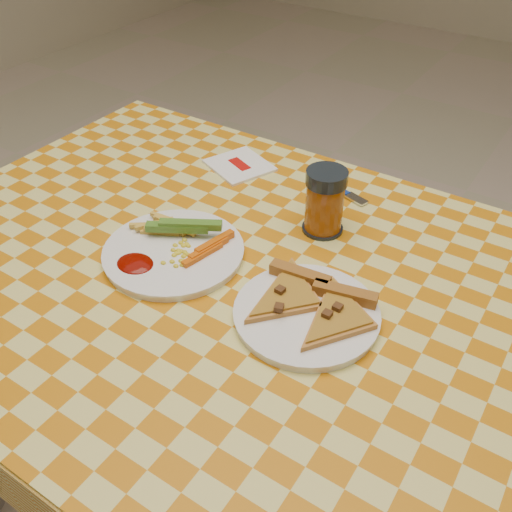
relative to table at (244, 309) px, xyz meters
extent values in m
plane|color=beige|center=(0.00, 0.00, -0.68)|extent=(8.00, 8.00, 0.00)
cylinder|color=silver|center=(-0.54, 0.34, -0.33)|extent=(0.06, 0.06, 0.71)
cube|color=brown|center=(0.00, 0.00, 0.05)|extent=(1.20, 0.80, 0.04)
cylinder|color=white|center=(-0.13, -0.02, 0.08)|extent=(0.26, 0.26, 0.01)
cylinder|color=white|center=(0.13, -0.03, 0.08)|extent=(0.28, 0.28, 0.01)
cube|color=#21550D|center=(-0.14, 0.02, 0.11)|extent=(0.11, 0.09, 0.02)
cube|color=#D15709|center=(-0.08, 0.01, 0.09)|extent=(0.07, 0.09, 0.02)
ellipsoid|color=#670802|center=(-0.16, -0.09, 0.09)|extent=(0.07, 0.06, 0.01)
cube|color=#9D5123|center=(0.09, 0.03, 0.10)|extent=(0.10, 0.03, 0.02)
cube|color=#9D5123|center=(0.17, 0.03, 0.10)|extent=(0.10, 0.04, 0.02)
cylinder|color=black|center=(0.05, 0.19, 0.08)|extent=(0.08, 0.08, 0.01)
cylinder|color=brown|center=(0.05, 0.19, 0.12)|extent=(0.07, 0.07, 0.10)
cylinder|color=black|center=(0.05, 0.19, 0.18)|extent=(0.07, 0.07, 0.02)
cube|color=white|center=(-0.21, 0.30, 0.08)|extent=(0.16, 0.15, 0.01)
cube|color=#B70E0A|center=(-0.21, 0.30, 0.08)|extent=(0.06, 0.04, 0.00)
cube|color=navy|center=(-0.01, 0.33, 0.08)|extent=(0.10, 0.04, 0.01)
cube|color=silver|center=(0.06, 0.31, 0.08)|extent=(0.05, 0.03, 0.00)
camera|label=1|loc=(0.41, -0.59, 0.69)|focal=40.00mm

